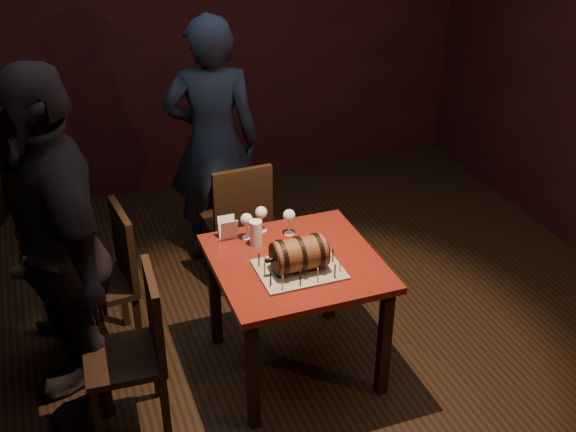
{
  "coord_description": "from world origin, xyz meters",
  "views": [
    {
      "loc": [
        -1.16,
        -3.22,
        2.9
      ],
      "look_at": [
        0.04,
        0.05,
        0.95
      ],
      "focal_mm": 45.0,
      "sensor_mm": 36.0,
      "label": 1
    }
  ],
  "objects": [
    {
      "name": "menu_card",
      "position": [
        -0.25,
        0.25,
        0.81
      ],
      "size": [
        0.1,
        0.05,
        0.13
      ],
      "primitive_type": null,
      "color": "white",
      "rests_on": "pub_table"
    },
    {
      "name": "wine_glass_left",
      "position": [
        -0.15,
        0.22,
        0.87
      ],
      "size": [
        0.07,
        0.07,
        0.16
      ],
      "color": "silver",
      "rests_on": "pub_table"
    },
    {
      "name": "cake_board",
      "position": [
        0.01,
        -0.2,
        0.76
      ],
      "size": [
        0.45,
        0.35,
        0.01
      ],
      "primitive_type": "cube",
      "color": "gray",
      "rests_on": "pub_table"
    },
    {
      "name": "chair_left_rear",
      "position": [
        -0.92,
        0.47,
        0.52
      ],
      "size": [
        0.44,
        0.44,
        0.93
      ],
      "color": "black",
      "rests_on": "ground"
    },
    {
      "name": "wine_glass_mid",
      "position": [
        -0.05,
        0.27,
        0.87
      ],
      "size": [
        0.07,
        0.07,
        0.16
      ],
      "color": "silver",
      "rests_on": "pub_table"
    },
    {
      "name": "chair_left_front",
      "position": [
        -0.88,
        -0.23,
        0.52
      ],
      "size": [
        0.42,
        0.42,
        0.93
      ],
      "color": "black",
      "rests_on": "ground"
    },
    {
      "name": "wine_glass_right",
      "position": [
        0.1,
        0.18,
        0.87
      ],
      "size": [
        0.07,
        0.07,
        0.16
      ],
      "color": "silver",
      "rests_on": "pub_table"
    },
    {
      "name": "pub_table",
      "position": [
        0.03,
        -0.09,
        0.64
      ],
      "size": [
        0.9,
        0.9,
        0.75
      ],
      "color": "#4D120C",
      "rests_on": "ground"
    },
    {
      "name": "pint_of_ale",
      "position": [
        -0.12,
        0.14,
        0.82
      ],
      "size": [
        0.07,
        0.07,
        0.15
      ],
      "color": "silver",
      "rests_on": "pub_table"
    },
    {
      "name": "birthday_candles",
      "position": [
        0.01,
        -0.2,
        0.8
      ],
      "size": [
        0.4,
        0.3,
        0.09
      ],
      "color": "#D7CF81",
      "rests_on": "cake_board"
    },
    {
      "name": "person_left_rear",
      "position": [
        -1.34,
        0.36,
        0.89
      ],
      "size": [
        0.73,
        0.9,
        1.78
      ],
      "primitive_type": "imported",
      "rotation": [
        0.0,
        0.0,
        -1.63
      ],
      "color": "#353E1F",
      "rests_on": "ground"
    },
    {
      "name": "barrel_cake",
      "position": [
        0.01,
        -0.2,
        0.85
      ],
      "size": [
        0.34,
        0.2,
        0.2
      ],
      "color": "brown",
      "rests_on": "cake_board"
    },
    {
      "name": "person_left_front",
      "position": [
        -1.18,
        0.05,
        0.98
      ],
      "size": [
        0.68,
        1.22,
        1.97
      ],
      "primitive_type": "imported",
      "rotation": [
        0.0,
        0.0,
        -1.39
      ],
      "color": "black",
      "rests_on": "ground"
    },
    {
      "name": "room_shell",
      "position": [
        0.0,
        0.0,
        1.4
      ],
      "size": [
        5.04,
        5.04,
        2.8
      ],
      "color": "black",
      "rests_on": "ground"
    },
    {
      "name": "chair_back",
      "position": [
        -0.02,
        0.85,
        0.52
      ],
      "size": [
        0.41,
        0.41,
        0.93
      ],
      "color": "black",
      "rests_on": "ground"
    },
    {
      "name": "person_back",
      "position": [
        -0.06,
        1.28,
        0.9
      ],
      "size": [
        0.75,
        0.59,
        1.8
      ],
      "primitive_type": "imported",
      "rotation": [
        0.0,
        0.0,
        2.88
      ],
      "color": "#1C2538",
      "rests_on": "ground"
    }
  ]
}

